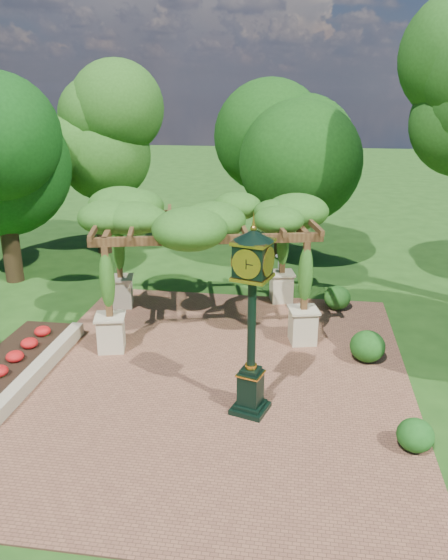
# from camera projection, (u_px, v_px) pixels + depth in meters

# --- Properties ---
(ground) EXTENTS (120.00, 120.00, 0.00)m
(ground) POSITION_uv_depth(u_px,v_px,m) (209.00, 398.00, 13.37)
(ground) COLOR #1E4714
(ground) RESTS_ON ground
(brick_plaza) EXTENTS (10.00, 12.00, 0.04)m
(brick_plaza) POSITION_uv_depth(u_px,v_px,m) (216.00, 377.00, 14.30)
(brick_plaza) COLOR brown
(brick_plaza) RESTS_ON ground
(border_wall) EXTENTS (0.35, 5.00, 0.40)m
(border_wall) POSITION_uv_depth(u_px,v_px,m) (41.00, 368.00, 14.40)
(border_wall) COLOR #C6B793
(border_wall) RESTS_ON ground
(flower_bed) EXTENTS (1.50, 5.00, 0.36)m
(flower_bed) POSITION_uv_depth(u_px,v_px,m) (9.00, 366.00, 14.53)
(flower_bed) COLOR red
(flower_bed) RESTS_ON ground
(pedestal_clock) EXTENTS (1.09, 1.09, 4.46)m
(pedestal_clock) POSITION_uv_depth(u_px,v_px,m) (252.00, 307.00, 11.91)
(pedestal_clock) COLOR black
(pedestal_clock) RESTS_ON brick_plaza
(pergola) EXTENTS (7.23, 5.44, 4.07)m
(pergola) POSITION_uv_depth(u_px,v_px,m) (204.00, 222.00, 16.48)
(pergola) COLOR beige
(pergola) RESTS_ON brick_plaza
(sundial) EXTENTS (0.56, 0.56, 0.92)m
(sundial) POSITION_uv_depth(u_px,v_px,m) (281.00, 268.00, 21.70)
(sundial) COLOR gray
(sundial) RESTS_ON ground
(shrub_front) EXTENTS (1.00, 1.00, 0.69)m
(shrub_front) POSITION_uv_depth(u_px,v_px,m) (415.00, 435.00, 11.31)
(shrub_front) COLOR #195117
(shrub_front) RESTS_ON brick_plaza
(shrub_mid) EXTENTS (1.14, 1.14, 0.87)m
(shrub_mid) POSITION_uv_depth(u_px,v_px,m) (367.00, 346.00, 14.99)
(shrub_mid) COLOR #194C15
(shrub_mid) RESTS_ON brick_plaza
(shrub_back) EXTENTS (1.12, 1.12, 0.81)m
(shrub_back) POSITION_uv_depth(u_px,v_px,m) (337.00, 298.00, 18.53)
(shrub_back) COLOR #245E1B
(shrub_back) RESTS_ON brick_plaza
(tree_west_far) EXTENTS (3.66, 3.66, 8.03)m
(tree_west_far) POSITION_uv_depth(u_px,v_px,m) (96.00, 129.00, 23.37)
(tree_west_far) COLOR #322413
(tree_west_far) RESTS_ON ground
(tree_north) EXTENTS (4.98, 4.98, 7.44)m
(tree_north) POSITION_uv_depth(u_px,v_px,m) (283.00, 139.00, 23.04)
(tree_north) COLOR #382416
(tree_north) RESTS_ON ground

